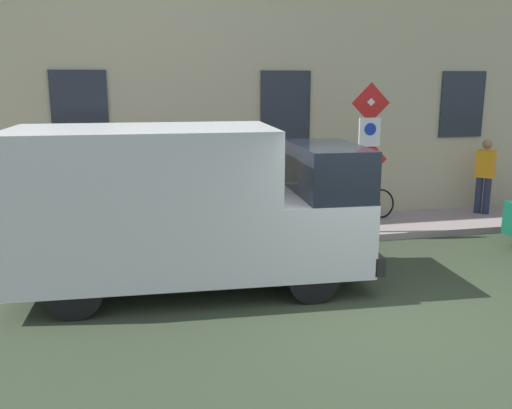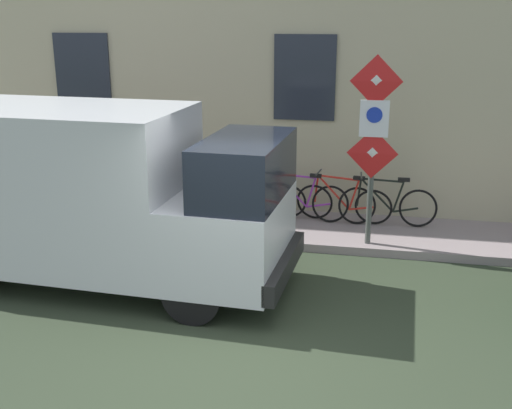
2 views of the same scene
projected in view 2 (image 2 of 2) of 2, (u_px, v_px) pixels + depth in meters
The scene contains 8 objects.
ground_plane at pixel (246, 351), 7.10m from camera, with size 80.00×80.00×0.00m, color #2D3726.
sidewalk_slab at pixel (295, 229), 10.93m from camera, with size 1.79×17.46×0.14m, color gray.
sign_post_stacked at pixel (373, 133), 9.49m from camera, with size 0.15×0.56×2.87m.
delivery_van at pixel (92, 192), 8.61m from camera, with size 2.26×5.42×2.50m.
bicycle_black at pixel (387, 205), 10.83m from camera, with size 0.46×1.71×0.89m.
bicycle_red at pixel (343, 202), 10.98m from camera, with size 0.46×1.71×0.89m.
bicycle_purple at pixel (301, 200), 11.12m from camera, with size 0.46×1.71×0.89m.
bicycle_green at pixel (259, 197), 11.26m from camera, with size 0.46×1.71×0.89m.
Camera 2 is at (-6.15, -1.36, 3.68)m, focal length 43.53 mm.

